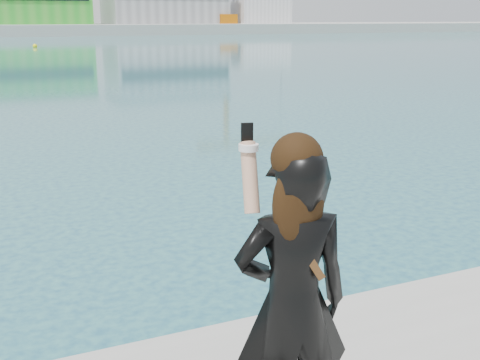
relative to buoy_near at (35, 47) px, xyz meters
The scene contains 4 objects.
ancillary_shed 79.37m from the buoy_near, 45.38° to the left, with size 12.00×10.00×6.00m, color silver.
flagpole_right 54.14m from the buoy_near, 72.98° to the left, with size 1.28×0.16×8.00m.
buoy_near is the anchor object (origin of this frame).
woman 70.39m from the buoy_near, 94.85° to the right, with size 0.73×0.56×1.89m.
Camera 1 is at (-1.09, -3.13, 3.23)m, focal length 45.00 mm.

